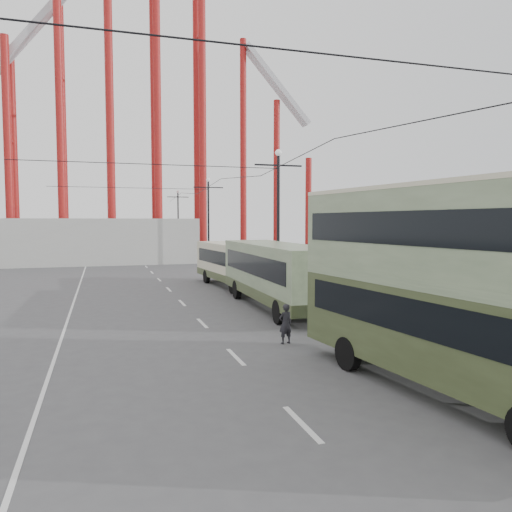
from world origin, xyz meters
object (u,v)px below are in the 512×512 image
object	(u,v)px
double_decker_bus	(451,277)
single_decker_green	(276,272)
single_decker_cream	(233,263)
pedestrian	(285,324)

from	to	relation	value
double_decker_bus	single_decker_green	xyz separation A→B (m)	(0.10, 14.27, -1.24)
single_decker_cream	pedestrian	distance (m)	16.97
single_decker_cream	double_decker_bus	bearing A→B (deg)	-95.06
single_decker_green	single_decker_cream	distance (m)	9.14
double_decker_bus	single_decker_cream	world-z (taller)	double_decker_bus
double_decker_bus	single_decker_cream	xyz separation A→B (m)	(0.04, 23.41, -1.46)
double_decker_bus	single_decker_cream	size ratio (longest dim) A/B	1.07
single_decker_cream	pedestrian	world-z (taller)	single_decker_cream
pedestrian	double_decker_bus	bearing A→B (deg)	95.94
double_decker_bus	pedestrian	xyz separation A→B (m)	(-2.24, 6.62, -2.44)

